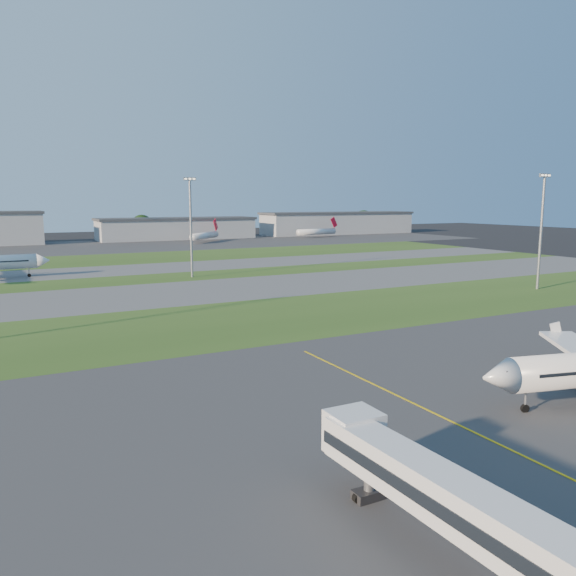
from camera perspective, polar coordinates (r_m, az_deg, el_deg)
ground at (r=49.21m, az=14.33°, el=-15.24°), size 700.00×700.00×0.00m
apron_near at (r=49.21m, az=14.33°, el=-15.24°), size 300.00×70.00×0.01m
grass_strip_a at (r=92.51m, az=-7.74°, el=-3.62°), size 300.00×34.00×0.01m
taxiway_a at (r=123.52m, az=-13.00°, el=-0.63°), size 300.00×32.00×0.01m
grass_strip_b at (r=147.59m, az=-15.49°, el=0.80°), size 300.00×18.00×0.01m
taxiway_b at (r=169.00m, az=-17.09°, el=1.71°), size 300.00×26.00×0.01m
grass_strip_c at (r=201.34m, az=-18.85°, el=2.72°), size 300.00×40.00×0.01m
apron_far at (r=260.58m, az=-20.93°, el=3.90°), size 400.00×80.00×0.01m
yellow_line at (r=52.47m, az=18.52°, el=-13.87°), size 0.25×60.00×0.02m
jet_bridge at (r=31.63m, az=20.24°, el=-21.82°), size 4.20×26.90×6.20m
mini_jet_near at (r=274.73m, az=-8.45°, el=5.30°), size 21.32×21.58×9.48m
mini_jet_far at (r=307.20m, az=2.93°, el=5.75°), size 28.42×7.97×9.48m
light_mast_centre at (r=148.29m, az=-9.85°, el=6.77°), size 3.20×0.70×25.80m
light_mast_east at (r=138.02m, az=24.36°, el=5.97°), size 3.20×0.70×25.80m
hangar_east at (r=300.80m, az=-11.21°, el=5.97°), size 81.60×23.00×11.20m
hangar_far_east at (r=342.90m, az=5.12°, el=6.61°), size 96.90×23.00×13.20m
tree_mid_west at (r=299.53m, az=-25.77°, el=5.29°), size 9.90×9.90×10.80m
tree_mid_east at (r=310.43m, az=-14.63°, el=6.16°), size 11.55×11.55×12.60m
tree_east at (r=333.76m, az=-1.83°, el=6.49°), size 10.45×10.45×11.40m
tree_far_east at (r=372.91m, az=7.68°, el=6.87°), size 12.65×12.65×13.80m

